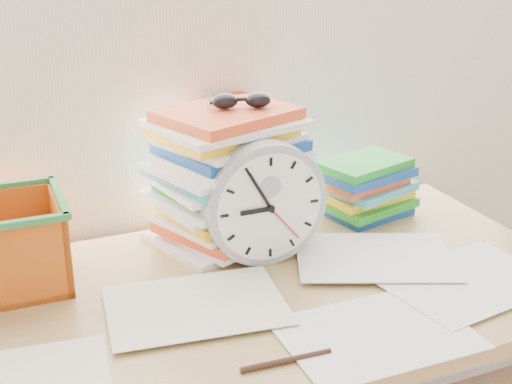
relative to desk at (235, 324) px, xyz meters
name	(u,v)px	position (x,y,z in m)	size (l,w,h in m)	color
desk	(235,324)	(0.00, 0.00, 0.00)	(1.40, 0.70, 0.75)	#A4844C
paper_stack	(227,175)	(0.08, 0.24, 0.23)	(0.32, 0.26, 0.30)	white
clock	(265,203)	(0.11, 0.10, 0.21)	(0.26, 0.26, 0.05)	#999EA5
sunglasses	(242,101)	(0.11, 0.23, 0.39)	(0.15, 0.12, 0.04)	black
book_stack	(366,187)	(0.43, 0.23, 0.15)	(0.25, 0.19, 0.14)	white
pen	(286,361)	(-0.01, -0.26, 0.08)	(0.01, 0.01, 0.16)	black
scattered_papers	(235,289)	(0.00, 0.00, 0.08)	(1.26, 0.42, 0.02)	white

